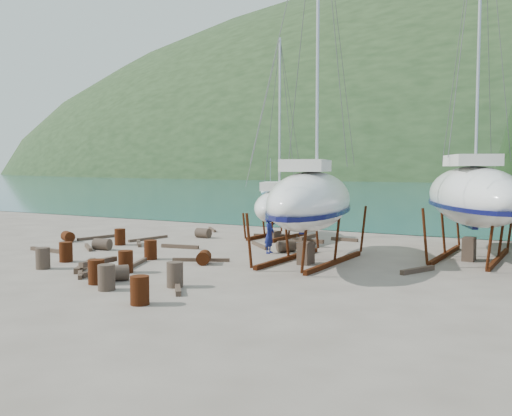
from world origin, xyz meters
The scene contains 42 objects.
ground centered at (0.00, 0.00, 0.00)m, with size 600.00×600.00×0.00m, color #675C51.
far_house_left centered at (-60.00, 190.00, 2.92)m, with size 6.60×5.60×5.60m.
far_house_center centered at (-20.00, 190.00, 2.92)m, with size 6.60×5.60×5.60m.
moored_boat_left centered at (-30.00, 60.00, 0.39)m, with size 2.00×5.00×6.05m.
moored_boat_far centered at (-8.00, 110.00, 0.39)m, with size 2.00×5.00×6.05m.
large_sailboat_near centered at (3.45, 2.78, 2.77)m, with size 6.01×11.35×17.18m.
large_sailboat_far centered at (9.38, 7.32, 2.93)m, with size 7.43×11.75×17.96m.
small_sailboat_shore centered at (-1.99, 9.73, 1.94)m, with size 4.63×7.70×11.76m.
worker centered at (0.57, 4.24, 0.91)m, with size 0.67×0.44×1.83m, color navy.
drum_1 centered at (-1.01, -4.58, 0.29)m, with size 0.58×0.58×0.88m, color #2D2823.
drum_2 centered at (-11.41, 2.38, 0.29)m, with size 0.58×0.58×0.88m, color #501E0D.
drum_3 centered at (-1.21, -5.37, 0.44)m, with size 0.58×0.58×0.88m, color #501E0D.
drum_5 centered at (1.54, -4.36, 0.44)m, with size 0.58×0.58×0.88m, color #2D2823.
drum_6 centered at (-0.35, 0.02, 0.29)m, with size 0.58×0.58×0.88m, color #501E0D.
drum_7 centered at (2.22, -6.93, 0.44)m, with size 0.58×0.58×0.88m, color #501E0D.
drum_8 centered at (-7.84, 2.79, 0.44)m, with size 0.58×0.58×0.88m, color #501E0D.
drum_9 centered at (-5.81, 7.65, 0.29)m, with size 0.58×0.58×0.88m, color #2D2823.
drum_10 centered at (-1.87, -3.16, 0.44)m, with size 0.58×0.58×0.88m, color #501E0D.
drum_11 centered at (1.08, 5.03, 0.29)m, with size 0.58×0.58×0.88m, color #2D2823.
drum_13 centered at (-5.98, -2.53, 0.44)m, with size 0.58×0.58×0.88m, color #501E0D.
drum_14 centered at (-3.19, -0.14, 0.44)m, with size 0.58×0.58×0.88m, color #501E0D.
drum_15 centered at (-7.30, 0.95, 0.29)m, with size 0.58×0.58×0.88m, color #2D2823.
drum_16 centered at (-5.41, -4.23, 0.44)m, with size 0.58×0.58×0.88m, color #2D2823.
drum_17 centered at (-0.14, -5.94, 0.44)m, with size 0.58×0.58×0.88m, color #2D2823.
timber_0 centered at (-7.62, 11.21, 0.07)m, with size 0.14×2.34×0.14m, color brown.
timber_1 centered at (8.14, 2.69, 0.10)m, with size 0.19×1.95×0.19m, color brown.
timber_3 centered at (-2.58, -1.82, 0.07)m, with size 0.15×2.76×0.15m, color brown.
timber_4 centered at (-6.94, 3.28, 0.09)m, with size 0.17×1.90×0.17m, color brown.
timber_5 centered at (-3.41, -4.10, 0.08)m, with size 0.16×3.01×0.16m, color brown.
timber_6 centered at (2.03, 10.44, 0.10)m, with size 0.19×1.60×0.19m, color brown.
timber_7 centered at (2.09, -4.91, 0.09)m, with size 0.17×1.54×0.17m, color brown.
timber_8 centered at (-4.26, 3.40, 0.09)m, with size 0.19×2.11×0.19m, color brown.
timber_9 centered at (-2.38, 10.32, 0.08)m, with size 0.15×2.69×0.15m, color brown.
timber_10 centered at (-0.96, 5.93, 0.08)m, with size 0.16×2.49×0.16m, color brown.
timber_11 centered at (-0.86, 0.54, 0.08)m, with size 0.15×2.55×0.15m, color brown.
timber_12 centered at (-8.18, 0.84, 0.08)m, with size 0.17×2.09×0.17m, color brown.
timber_14 centered at (-9.08, -0.91, 0.09)m, with size 0.18×2.60×0.18m, color brown.
timber_15 centered at (-7.99, 5.26, 0.07)m, with size 0.15×2.90×0.15m, color brown.
timber_16 centered at (-4.01, -3.27, 0.11)m, with size 0.23×2.71×0.23m, color brown.
timber_17 centered at (-10.90, 4.16, 0.08)m, with size 0.16×2.73×0.16m, color brown.
timber_pile_fore centered at (-2.51, -3.97, 0.30)m, with size 1.80×1.80×0.60m.
timber_pile_aft centered at (1.15, 7.39, 0.30)m, with size 1.80×1.80×0.60m.
Camera 1 is at (13.85, -19.89, 4.14)m, focal length 40.00 mm.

